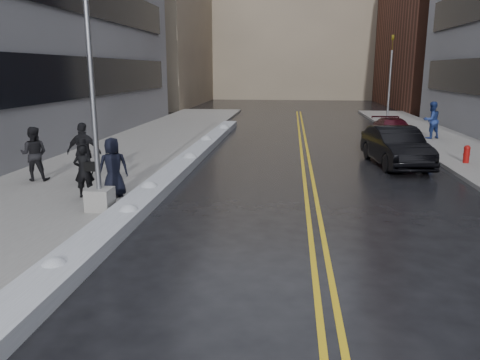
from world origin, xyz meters
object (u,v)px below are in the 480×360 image
(pedestrian_b, at_px, (34,154))
(traffic_signal, at_px, (390,77))
(pedestrian_fedora, at_px, (84,171))
(car_black, at_px, (396,147))
(pedestrian_c, at_px, (113,167))
(lamppost, at_px, (95,123))
(car_maroon, at_px, (393,131))
(fire_hydrant, at_px, (467,153))
(pedestrian_east, at_px, (431,120))
(pedestrian_d, at_px, (84,152))

(pedestrian_b, bearing_deg, traffic_signal, -140.79)
(pedestrian_fedora, bearing_deg, car_black, -161.16)
(pedestrian_fedora, bearing_deg, pedestrian_c, 176.79)
(traffic_signal, height_order, pedestrian_c, traffic_signal)
(lamppost, xyz_separation_m, car_black, (9.43, 7.82, -1.73))
(car_maroon, bearing_deg, traffic_signal, 79.38)
(fire_hydrant, bearing_deg, car_black, -176.43)
(car_black, bearing_deg, pedestrian_fedora, -154.16)
(pedestrian_b, bearing_deg, pedestrian_east, -155.54)
(traffic_signal, height_order, car_black, traffic_signal)
(pedestrian_b, height_order, pedestrian_east, pedestrian_east)
(pedestrian_c, bearing_deg, pedestrian_d, -74.18)
(fire_hydrant, distance_m, car_maroon, 6.42)
(traffic_signal, relative_size, pedestrian_d, 2.97)
(traffic_signal, xyz_separation_m, pedestrian_fedora, (-12.77, -20.76, -2.45))
(fire_hydrant, height_order, pedestrian_c, pedestrian_c)
(pedestrian_east, bearing_deg, fire_hydrant, 61.67)
(fire_hydrant, bearing_deg, traffic_signal, 92.05)
(pedestrian_east, bearing_deg, lamppost, 25.48)
(pedestrian_fedora, bearing_deg, pedestrian_east, -148.40)
(fire_hydrant, height_order, pedestrian_b, pedestrian_b)
(lamppost, bearing_deg, pedestrian_b, 138.93)
(traffic_signal, distance_m, pedestrian_fedora, 24.50)
(pedestrian_d, bearing_deg, pedestrian_b, -0.06)
(pedestrian_fedora, distance_m, pedestrian_b, 3.24)
(car_maroon, bearing_deg, pedestrian_b, -144.27)
(lamppost, height_order, car_black, lamppost)
(pedestrian_fedora, relative_size, pedestrian_east, 0.79)
(lamppost, height_order, traffic_signal, lamppost)
(traffic_signal, distance_m, pedestrian_east, 7.35)
(fire_hydrant, relative_size, pedestrian_fedora, 0.46)
(pedestrian_b, height_order, car_maroon, pedestrian_b)
(fire_hydrant, distance_m, pedestrian_fedora, 14.90)
(pedestrian_b, xyz_separation_m, pedestrian_c, (3.47, -1.74, -0.03))
(pedestrian_fedora, bearing_deg, pedestrian_b, -49.34)
(lamppost, xyz_separation_m, pedestrian_d, (-1.81, 3.15, -1.37))
(lamppost, bearing_deg, car_maroon, 53.16)
(fire_hydrant, height_order, traffic_signal, traffic_signal)
(fire_hydrant, distance_m, pedestrian_d, 14.93)
(fire_hydrant, xyz_separation_m, car_black, (-2.87, -0.18, 0.25))
(traffic_signal, bearing_deg, pedestrian_c, -120.06)
(traffic_signal, xyz_separation_m, pedestrian_b, (-15.40, -18.87, -2.32))
(fire_hydrant, xyz_separation_m, pedestrian_d, (-14.11, -4.85, 0.61))
(pedestrian_b, bearing_deg, pedestrian_d, 168.87)
(pedestrian_b, bearing_deg, fire_hydrant, -174.55)
(pedestrian_d, bearing_deg, traffic_signal, -126.33)
(fire_hydrant, relative_size, car_black, 0.15)
(pedestrian_d, height_order, pedestrian_east, pedestrian_east)
(pedestrian_c, xyz_separation_m, pedestrian_east, (12.94, 13.68, 0.12))
(pedestrian_b, bearing_deg, pedestrian_fedora, 132.58)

